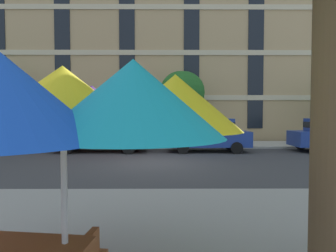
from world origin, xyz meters
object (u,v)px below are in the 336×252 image
at_px(sedan_blue, 208,134).
at_px(sedan_blue_midblock, 333,134).
at_px(patio_umbrella, 63,102).
at_px(pickup_red, 106,133).
at_px(street_tree_middle, 182,94).

height_order(sedan_blue, sedan_blue_midblock, same).
bearing_deg(sedan_blue, sedan_blue_midblock, 0.00).
height_order(sedan_blue, patio_umbrella, patio_umbrella).
bearing_deg(pickup_red, street_tree_middle, 37.79).
height_order(pickup_red, street_tree_middle, street_tree_middle).
height_order(pickup_red, sedan_blue_midblock, pickup_red).
xyz_separation_m(sedan_blue, patio_umbrella, (-3.24, -12.70, 1.17)).
relative_size(sedan_blue, sedan_blue_midblock, 1.00).
distance_m(street_tree_middle, patio_umbrella, 16.18).
xyz_separation_m(sedan_blue, sedan_blue_midblock, (6.71, 0.00, 0.00)).
distance_m(pickup_red, sedan_blue_midblock, 12.22).
bearing_deg(street_tree_middle, patio_umbrella, -97.11).
height_order(pickup_red, patio_umbrella, patio_umbrella).
bearing_deg(sedan_blue_midblock, sedan_blue, 180.00).
xyz_separation_m(pickup_red, street_tree_middle, (4.27, 3.31, 2.30)).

